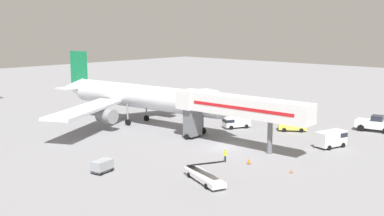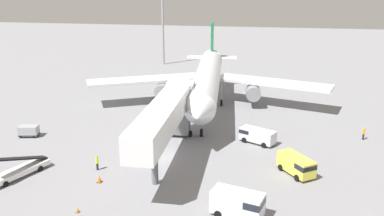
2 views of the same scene
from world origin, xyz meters
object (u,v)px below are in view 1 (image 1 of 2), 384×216
jet_bridge (233,108)px  safety_cone_alpha (291,171)px  pushback_tug (376,124)px  baggage_cart_rear_right (102,166)px  service_van_far_center (293,124)px  service_van_mid_right (236,122)px  service_van_far_right (332,138)px  ground_crew_worker_foreground (225,155)px  safety_cone_bravo (249,161)px  ground_crew_worker_midground (264,110)px  belt_loader_truck (204,175)px  airplane_at_gate (139,97)px

jet_bridge → safety_cone_alpha: (-5.27, -12.80, -5.38)m
pushback_tug → baggage_cart_rear_right: (-43.83, 15.12, -0.42)m
service_van_far_center → service_van_mid_right: size_ratio=0.96×
service_van_far_right → ground_crew_worker_foreground: bearing=157.9°
service_van_mid_right → baggage_cart_rear_right: (-30.23, -3.32, -0.24)m
pushback_tug → service_van_mid_right: bearing=126.4°
service_van_far_right → service_van_mid_right: bearing=86.9°
pushback_tug → safety_cone_alpha: (-28.92, -1.36, -1.01)m
pushback_tug → baggage_cart_rear_right: bearing=161.0°
baggage_cart_rear_right → safety_cone_bravo: (14.54, -10.66, -0.45)m
service_van_far_center → ground_crew_worker_midground: service_van_far_center is taller
pushback_tug → ground_crew_worker_midground: size_ratio=3.83×
service_van_far_center → belt_loader_truck: bearing=-168.4°
jet_bridge → safety_cone_alpha: bearing=-112.4°
service_van_mid_right → ground_crew_worker_midground: size_ratio=2.91×
safety_cone_bravo → safety_cone_alpha: bearing=-86.4°
airplane_at_gate → safety_cone_alpha: airplane_at_gate is taller
airplane_at_gate → baggage_cart_rear_right: airplane_at_gate is taller
airplane_at_gate → service_van_mid_right: size_ratio=8.56×
safety_cone_alpha → safety_cone_bravo: size_ratio=0.63×
service_van_far_right → airplane_at_gate: bearing=103.2°
service_van_far_center → ground_crew_worker_midground: size_ratio=2.79×
airplane_at_gate → service_van_far_right: (7.69, -32.70, -3.51)m
belt_loader_truck → pushback_tug: bearing=-6.1°
service_van_far_right → safety_cone_bravo: (-14.71, 3.83, -0.95)m
safety_cone_alpha → belt_loader_truck: bearing=149.9°
service_van_mid_right → ground_crew_worker_foreground: (-17.05, -11.28, -0.17)m
pushback_tug → service_van_far_right: (-14.58, 0.63, 0.08)m
belt_loader_truck → safety_cone_alpha: size_ratio=14.83×
ground_crew_worker_midground → safety_cone_alpha: bearing=-141.2°
belt_loader_truck → jet_bridge: bearing=26.7°
baggage_cart_rear_right → ground_crew_worker_midground: bearing=9.0°
belt_loader_truck → ground_crew_worker_foreground: (7.63, 3.09, 0.12)m
service_van_mid_right → service_van_far_right: size_ratio=0.99×
airplane_at_gate → ground_crew_worker_midground: bearing=-26.5°
service_van_far_right → safety_cone_bravo: bearing=165.4°
jet_bridge → safety_cone_alpha: 14.85m
service_van_mid_right → ground_crew_worker_midground: bearing=14.8°
baggage_cart_rear_right → ground_crew_worker_midground: size_ratio=1.60×
jet_bridge → service_van_mid_right: bearing=34.9°
baggage_cart_rear_right → safety_cone_bravo: baggage_cart_rear_right is taller
service_van_far_right → belt_loader_truck: bearing=171.8°
safety_cone_bravo → baggage_cart_rear_right: bearing=143.8°
service_van_far_center → service_van_far_right: service_van_far_right is taller
ground_crew_worker_midground → safety_cone_alpha: ground_crew_worker_midground is taller
ground_crew_worker_midground → service_van_mid_right: bearing=-165.2°
ground_crew_worker_midground → service_van_far_center: bearing=-127.6°
airplane_at_gate → safety_cone_alpha: bearing=-100.9°
jet_bridge → ground_crew_worker_midground: jet_bridge is taller
service_van_far_right → safety_cone_bravo: size_ratio=6.44×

